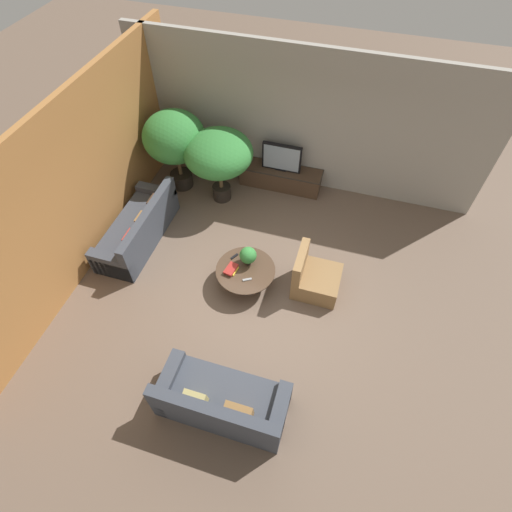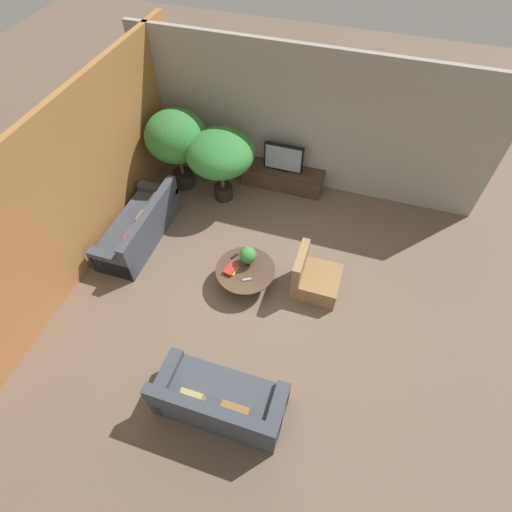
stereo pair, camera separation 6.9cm
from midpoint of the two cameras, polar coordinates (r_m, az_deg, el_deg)
The scene contains 15 objects.
ground_plane at distance 7.27m, azimuth 0.32°, elevation -5.18°, with size 24.00×24.00×0.00m, color brown.
back_wall_stone at distance 8.53m, azimuth 7.36°, elevation 18.47°, with size 7.40×0.12×3.00m, color #A39E93.
side_wall_left at distance 7.55m, azimuth -23.77°, elevation 9.21°, with size 0.12×7.40×3.00m, color #B2753D.
media_console at distance 9.07m, azimuth 4.00°, elevation 11.15°, with size 1.82×0.50×0.46m.
television at distance 8.74m, azimuth 4.19°, elevation 13.80°, with size 0.85×0.13×0.62m.
coffee_table at distance 7.18m, azimuth -1.24°, elevation -2.47°, with size 1.06×1.06×0.38m.
couch_by_wall at distance 8.19m, azimuth -16.03°, elevation 3.92°, with size 0.84×2.09×0.84m.
couch_near_entry at distance 6.11m, azimuth -4.94°, elevation -20.01°, with size 1.86×0.84×0.84m.
armchair_wicker at distance 7.18m, azimuth 8.53°, elevation -3.26°, with size 0.80×0.76×0.86m.
potted_palm_tall at distance 8.65m, azimuth -11.06°, elevation 16.21°, with size 1.27×1.27×1.78m.
potted_palm_corner at distance 8.21m, azimuth -4.89°, elevation 14.32°, with size 1.39×1.39×1.60m.
potted_plant_tabletop at distance 7.02m, azimuth -0.87°, elevation 0.08°, with size 0.31×0.31×0.36m.
book_stack at distance 7.06m, azimuth -3.29°, elevation -1.86°, with size 0.22×0.30×0.07m.
remote_black at distance 7.27m, azimuth -2.80°, elevation -0.01°, with size 0.04×0.16×0.02m, color black.
remote_silver at distance 6.95m, azimuth -1.05°, elevation -3.37°, with size 0.04×0.16×0.02m, color gray.
Camera 2 is at (1.23, -3.85, 6.05)m, focal length 28.00 mm.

